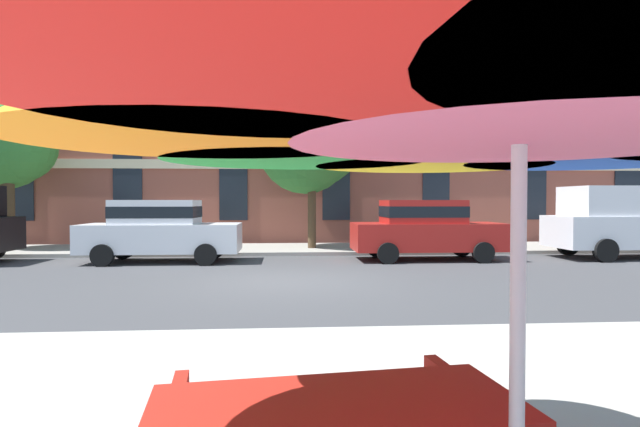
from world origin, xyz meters
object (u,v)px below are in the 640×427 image
object	(u,v)px
pickup_white	(628,225)
sedan_white	(160,229)
street_tree_left	(9,146)
patio_umbrella	(520,82)
sedan_red	(425,228)
street_tree_middle	(309,142)

from	to	relation	value
pickup_white	sedan_white	bearing A→B (deg)	-180.00
street_tree_left	patio_umbrella	bearing A→B (deg)	-57.15
pickup_white	street_tree_left	distance (m)	20.46
sedan_white	sedan_red	world-z (taller)	same
sedan_red	patio_umbrella	distance (m)	13.17
sedan_white	patio_umbrella	xyz separation A→B (m)	(4.46, -12.70, 1.25)
street_tree_middle	street_tree_left	bearing A→B (deg)	177.43
street_tree_middle	patio_umbrella	size ratio (longest dim) A/B	1.51
sedan_red	patio_umbrella	bearing A→B (deg)	-104.42
sedan_white	sedan_red	xyz separation A→B (m)	(7.73, 0.00, 0.00)
sedan_white	street_tree_left	bearing A→B (deg)	150.05
street_tree_left	sedan_white	bearing A→B (deg)	-29.95
street_tree_left	pickup_white	bearing A→B (deg)	-9.72
sedan_red	pickup_white	world-z (taller)	pickup_white
sedan_red	street_tree_middle	xyz separation A→B (m)	(-3.31, 2.96, 2.89)
pickup_white	street_tree_middle	bearing A→B (deg)	162.90
sedan_red	street_tree_middle	distance (m)	5.30
street_tree_left	sedan_red	bearing A→B (deg)	-14.07
sedan_red	street_tree_left	bearing A→B (deg)	165.93
sedan_white	street_tree_left	world-z (taller)	street_tree_left
pickup_white	sedan_red	bearing A→B (deg)	-180.00
pickup_white	street_tree_middle	size ratio (longest dim) A/B	0.88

